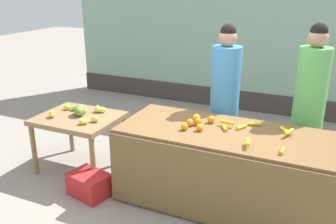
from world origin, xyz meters
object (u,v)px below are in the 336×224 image
produce_crate (89,184)px  produce_sack (160,137)px  vendor_woman_blue_shirt (225,101)px  vendor_woman_green_shirt (309,108)px

produce_crate → produce_sack: bearing=77.9°
produce_sack → produce_crate: bearing=-102.1°
produce_crate → vendor_woman_blue_shirt: bearing=45.4°
vendor_woman_blue_shirt → produce_sack: size_ratio=3.64×
vendor_woman_green_shirt → produce_crate: vendor_woman_green_shirt is taller
produce_sack → vendor_woman_blue_shirt: bearing=-5.7°
vendor_woman_green_shirt → produce_sack: 1.96m
vendor_woman_green_shirt → vendor_woman_blue_shirt: bearing=-176.7°
vendor_woman_blue_shirt → produce_sack: (-0.90, 0.09, -0.67)m
produce_crate → produce_sack: (0.27, 1.27, 0.12)m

